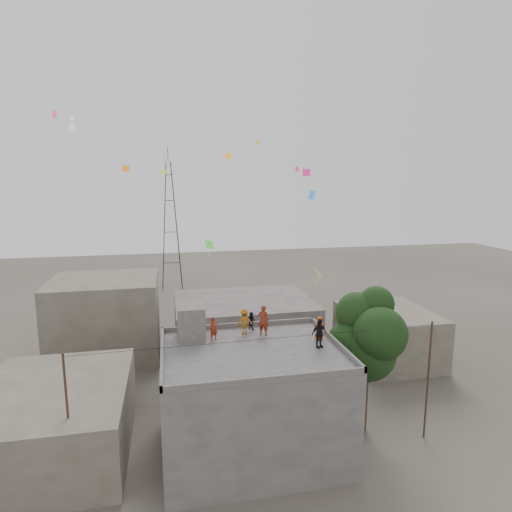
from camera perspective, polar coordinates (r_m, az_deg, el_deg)
The scene contains 18 objects.
ground at distance 27.42m, azimuth -0.51°, elevation -24.31°, with size 140.00×140.00×0.00m, color #403B34.
main_building at distance 25.82m, azimuth -0.53°, elevation -18.72°, with size 10.00×8.00×6.10m.
parapet at distance 24.43m, azimuth -0.54°, elevation -12.13°, with size 10.00×8.00×0.30m.
stair_head_box at distance 26.20m, azimuth -8.63°, elevation -8.70°, with size 1.60×1.80×2.00m, color #4D4A48.
neighbor_west at distance 28.48m, azimuth -25.08°, elevation -19.20°, with size 8.00×10.00×4.00m, color #554F43.
neighbor_north at distance 38.98m, azimuth -1.65°, elevation -9.36°, with size 12.00×9.00×5.00m, color #4D4A48.
neighbor_northwest at distance 40.42m, azimuth -19.34°, elevation -7.73°, with size 9.00×8.00×7.00m, color #554F43.
neighbor_east at distance 39.38m, azimuth 17.18°, elevation -10.08°, with size 7.00×8.00×4.40m, color #554F43.
tree at distance 27.30m, azimuth 14.82°, elevation -10.37°, with size 4.90×4.60×9.10m.
utility_line at distance 24.46m, azimuth 1.28°, elevation -18.39°, with size 20.12×0.62×7.40m.
transmission_tower at distance 62.52m, azimuth -11.34°, elevation 4.04°, with size 2.97×2.97×20.01m.
person_red_adult at distance 26.42m, azimuth 0.99°, elevation -8.55°, with size 0.69×0.45×1.88m, color maroon.
person_orange_child at distance 26.07m, azimuth 8.46°, elevation -9.47°, with size 0.69×0.45×1.42m, color #BB4115.
person_dark_child at distance 27.51m, azimuth -0.64°, elevation -8.60°, with size 0.55×0.43×1.14m, color black.
person_dark_adult at distance 24.84m, azimuth 8.42°, elevation -10.17°, with size 0.98×0.41×1.67m, color black.
person_orange_adult at distance 26.66m, azimuth -1.56°, elevation -8.72°, with size 1.03×0.59×1.59m, color #9D5611.
person_red_child at distance 25.80m, azimuth -5.65°, elevation -9.61°, with size 0.52×0.34×1.42m, color maroon.
kites at distance 29.33m, azimuth -4.87°, elevation 10.46°, with size 17.44×19.57×11.52m.
Camera 1 is at (-4.37, -22.18, 15.52)m, focal length 30.00 mm.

